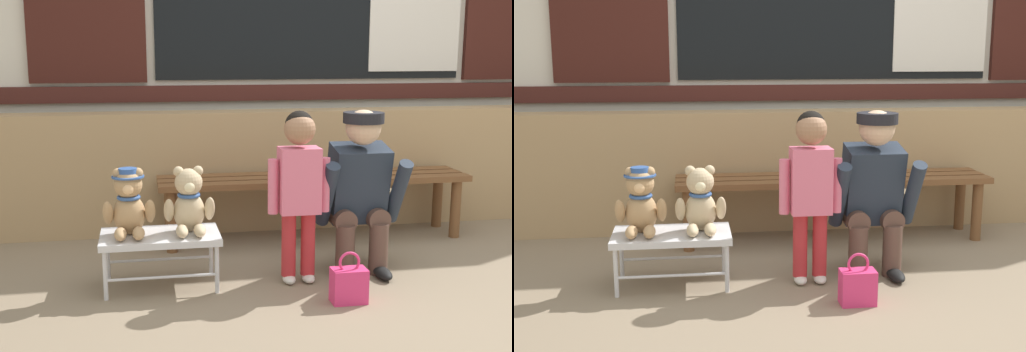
# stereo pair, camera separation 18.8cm
# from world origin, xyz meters

# --- Properties ---
(ground_plane) EXTENTS (60.00, 60.00, 0.00)m
(ground_plane) POSITION_xyz_m (0.00, 0.00, 0.00)
(ground_plane) COLOR #84725B
(brick_low_wall) EXTENTS (7.27, 0.25, 0.85)m
(brick_low_wall) POSITION_xyz_m (0.00, 1.43, 0.42)
(brick_low_wall) COLOR tan
(brick_low_wall) RESTS_ON ground
(shop_facade) EXTENTS (7.42, 0.26, 3.21)m
(shop_facade) POSITION_xyz_m (0.00, 1.94, 1.62)
(shop_facade) COLOR silver
(shop_facade) RESTS_ON ground
(wooden_bench_long) EXTENTS (2.10, 0.40, 0.44)m
(wooden_bench_long) POSITION_xyz_m (-0.18, 1.06, 0.37)
(wooden_bench_long) COLOR brown
(wooden_bench_long) RESTS_ON ground
(small_display_bench) EXTENTS (0.64, 0.36, 0.30)m
(small_display_bench) POSITION_xyz_m (-1.23, 0.31, 0.27)
(small_display_bench) COLOR silver
(small_display_bench) RESTS_ON ground
(teddy_bear_with_hat) EXTENTS (0.28, 0.27, 0.36)m
(teddy_bear_with_hat) POSITION_xyz_m (-1.39, 0.32, 0.47)
(teddy_bear_with_hat) COLOR tan
(teddy_bear_with_hat) RESTS_ON small_display_bench
(teddy_bear_plain) EXTENTS (0.28, 0.26, 0.36)m
(teddy_bear_plain) POSITION_xyz_m (-1.07, 0.32, 0.46)
(teddy_bear_plain) COLOR #CCB289
(teddy_bear_plain) RESTS_ON small_display_bench
(child_standing) EXTENTS (0.35, 0.18, 0.96)m
(child_standing) POSITION_xyz_m (-0.48, 0.26, 0.59)
(child_standing) COLOR #B7282D
(child_standing) RESTS_ON ground
(adult_crouching) EXTENTS (0.50, 0.49, 0.95)m
(adult_crouching) POSITION_xyz_m (-0.08, 0.39, 0.48)
(adult_crouching) COLOR brown
(adult_crouching) RESTS_ON ground
(handbag_on_ground) EXTENTS (0.18, 0.11, 0.27)m
(handbag_on_ground) POSITION_xyz_m (-0.29, -0.09, 0.10)
(handbag_on_ground) COLOR #E53370
(handbag_on_ground) RESTS_ON ground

